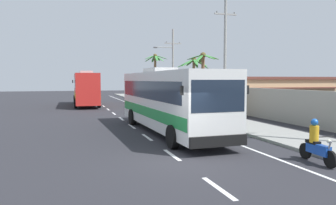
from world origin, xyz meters
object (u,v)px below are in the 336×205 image
at_px(motorcycle_trailing, 167,107).
at_px(utility_pole_mid, 225,53).
at_px(pedestrian_near_kerb, 204,104).
at_px(palm_second, 155,68).
at_px(coach_bus_foreground, 168,99).
at_px(palm_third, 194,70).
at_px(utility_pole_far, 172,64).
at_px(palm_nearest, 203,70).
at_px(motorcycle_beside_bus, 316,145).
at_px(coach_bus_far_lane, 86,88).
at_px(roadside_building, 269,93).
at_px(pedestrian_far_walk, 173,99).

xyz_separation_m(motorcycle_trailing, utility_pole_mid, (4.61, -1.65, 4.60)).
distance_m(pedestrian_near_kerb, palm_second, 21.68).
distance_m(coach_bus_foreground, palm_third, 18.99).
relative_size(motorcycle_trailing, utility_pole_far, 0.21).
height_order(motorcycle_trailing, palm_nearest, palm_nearest).
distance_m(motorcycle_beside_bus, pedestrian_near_kerb, 15.62).
height_order(utility_pole_mid, palm_second, utility_pole_mid).
distance_m(utility_pole_mid, palm_nearest, 4.34).
height_order(coach_bus_foreground, utility_pole_mid, utility_pole_mid).
xyz_separation_m(coach_bus_far_lane, palm_nearest, (10.44, -9.44, 1.85)).
height_order(palm_third, roadside_building, palm_third).
bearing_deg(roadside_building, utility_pole_far, 120.90).
relative_size(pedestrian_near_kerb, pedestrian_far_walk, 0.90).
xyz_separation_m(coach_bus_foreground, coach_bus_far_lane, (-3.36, 20.84, 0.13)).
relative_size(motorcycle_beside_bus, utility_pole_mid, 0.19).
height_order(motorcycle_beside_bus, pedestrian_near_kerb, pedestrian_near_kerb).
height_order(coach_bus_far_lane, palm_second, palm_second).
distance_m(coach_bus_foreground, coach_bus_far_lane, 21.10).
distance_m(utility_pole_far, palm_nearest, 9.65).
bearing_deg(utility_pole_far, utility_pole_mid, -89.12).
xyz_separation_m(pedestrian_far_walk, utility_pole_far, (2.54, 8.05, 3.82)).
bearing_deg(palm_third, coach_bus_foreground, -116.21).
bearing_deg(palm_third, motorcycle_trailing, -125.23).
bearing_deg(motorcycle_beside_bus, pedestrian_near_kerb, 81.34).
bearing_deg(pedestrian_far_walk, motorcycle_trailing, 12.43).
bearing_deg(motorcycle_beside_bus, palm_third, 78.17).
distance_m(pedestrian_far_walk, roadside_building, 9.46).
bearing_deg(coach_bus_far_lane, pedestrian_far_walk, -44.94).
bearing_deg(utility_pole_mid, pedestrian_far_walk, 115.88).
distance_m(motorcycle_trailing, pedestrian_far_walk, 4.44).
xyz_separation_m(palm_second, roadside_building, (6.63, -18.43, -3.00)).
bearing_deg(roadside_building, pedestrian_near_kerb, -160.53).
height_order(motorcycle_beside_bus, palm_nearest, palm_nearest).
relative_size(motorcycle_beside_bus, palm_third, 0.35).
bearing_deg(coach_bus_far_lane, utility_pole_far, 0.87).
distance_m(coach_bus_far_lane, motorcycle_beside_bus, 29.74).
distance_m(coach_bus_foreground, motorcycle_trailing, 9.41).
relative_size(coach_bus_far_lane, roadside_building, 0.68).
bearing_deg(pedestrian_far_walk, coach_bus_foreground, 17.99).
bearing_deg(palm_second, motorcycle_beside_bus, -96.01).
xyz_separation_m(palm_nearest, palm_second, (-0.13, 17.19, 0.74)).
height_order(coach_bus_far_lane, roadside_building, coach_bus_far_lane).
height_order(coach_bus_far_lane, palm_nearest, palm_nearest).
xyz_separation_m(utility_pole_mid, palm_third, (1.03, 9.65, -1.18)).
height_order(coach_bus_far_lane, utility_pole_far, utility_pole_far).
distance_m(motorcycle_trailing, palm_second, 20.51).
xyz_separation_m(motorcycle_beside_bus, palm_third, (5.26, 25.09, 3.43)).
relative_size(motorcycle_trailing, roadside_building, 0.12).
bearing_deg(coach_bus_far_lane, motorcycle_beside_bus, -77.49).
distance_m(motorcycle_trailing, pedestrian_near_kerb, 3.22).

